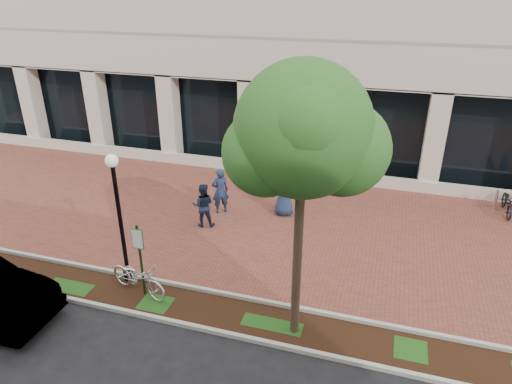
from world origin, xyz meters
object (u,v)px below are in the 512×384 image
(bollard, at_px, (496,199))
(pedestrian_left, at_px, (220,191))
(street_tree, at_px, (305,138))
(locked_bicycle, at_px, (138,277))
(pedestrian_right, at_px, (284,192))
(pedestrian_mid, at_px, (203,205))
(parking_sign, at_px, (140,251))
(lamppost, at_px, (119,212))

(bollard, bearing_deg, pedestrian_left, -161.86)
(street_tree, relative_size, pedestrian_left, 3.79)
(locked_bicycle, bearing_deg, pedestrian_right, -9.71)
(pedestrian_right, bearing_deg, street_tree, 99.50)
(pedestrian_mid, height_order, bollard, pedestrian_mid)
(locked_bicycle, relative_size, pedestrian_mid, 1.23)
(bollard, bearing_deg, parking_sign, -140.01)
(pedestrian_left, bearing_deg, bollard, 163.01)
(pedestrian_right, xyz_separation_m, bollard, (7.77, 2.79, -0.50))
(lamppost, relative_size, pedestrian_right, 2.08)
(lamppost, bearing_deg, locked_bicycle, -35.75)
(street_tree, xyz_separation_m, bollard, (5.94, 8.89, -4.72))
(lamppost, xyz_separation_m, locked_bicycle, (0.67, -0.49, -1.73))
(bollard, bearing_deg, lamppost, -143.87)
(lamppost, relative_size, street_tree, 0.58)
(pedestrian_left, relative_size, pedestrian_mid, 1.09)
(lamppost, bearing_deg, pedestrian_mid, 76.57)
(pedestrian_right, bearing_deg, parking_sign, 58.85)
(parking_sign, bearing_deg, lamppost, 147.94)
(locked_bicycle, distance_m, pedestrian_left, 5.40)
(pedestrian_left, bearing_deg, street_tree, 91.94)
(locked_bicycle, bearing_deg, pedestrian_mid, 12.76)
(parking_sign, height_order, pedestrian_right, parking_sign)
(lamppost, xyz_separation_m, pedestrian_mid, (0.89, 3.72, -1.44))
(street_tree, bearing_deg, lamppost, 172.69)
(pedestrian_left, height_order, pedestrian_right, pedestrian_right)
(lamppost, height_order, locked_bicycle, lamppost)
(pedestrian_left, distance_m, pedestrian_mid, 1.19)
(street_tree, xyz_separation_m, locked_bicycle, (-4.63, 0.20, -4.65))
(locked_bicycle, bearing_deg, pedestrian_left, 11.14)
(locked_bicycle, distance_m, bollard, 13.69)
(locked_bicycle, bearing_deg, parking_sign, -85.05)
(bollard, bearing_deg, pedestrian_right, -160.23)
(pedestrian_mid, relative_size, bollard, 1.81)
(lamppost, height_order, pedestrian_left, lamppost)
(lamppost, bearing_deg, pedestrian_left, 77.31)
(pedestrian_left, xyz_separation_m, pedestrian_right, (2.37, 0.53, 0.06))
(street_tree, relative_size, pedestrian_right, 3.56)
(street_tree, distance_m, pedestrian_right, 7.64)
(street_tree, bearing_deg, pedestrian_left, 127.07)
(lamppost, distance_m, pedestrian_right, 6.57)
(lamppost, distance_m, bollard, 14.04)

